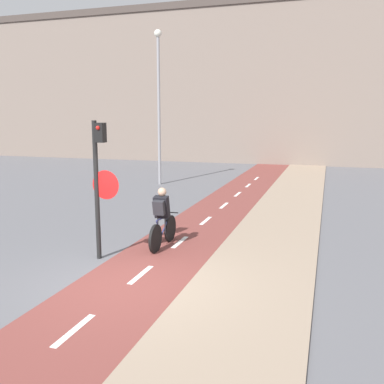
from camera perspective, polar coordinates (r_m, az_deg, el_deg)
ground_plane at (r=8.84m, az=-8.21°, el=-12.09°), size 120.00×120.00×0.00m
bike_lane at (r=8.84m, az=-8.18°, el=-12.00°), size 2.24×60.00×0.02m
sidewalk_strip at (r=8.15m, az=7.10°, el=-13.84°), size 2.40×60.00×0.05m
building_row_background at (r=32.91m, az=11.69°, el=13.92°), size 60.00×5.20×11.33m
traffic_light_pole at (r=9.99m, az=-12.26°, el=2.23°), size 0.67×0.26×3.23m
street_lamp_far at (r=21.11m, az=-4.46°, el=13.06°), size 0.36×0.36×7.35m
cyclist_near at (r=10.91m, az=-4.00°, el=-3.71°), size 0.46×1.74×1.55m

